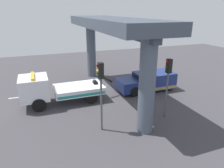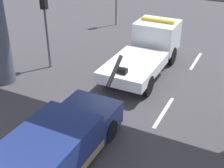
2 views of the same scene
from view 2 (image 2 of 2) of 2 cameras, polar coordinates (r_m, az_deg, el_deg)
name	(u,v)px [view 2 (image 2 of 2)]	position (r m, az deg, el deg)	size (l,w,h in m)	color
ground_plane	(118,101)	(14.43, 1.04, -3.14)	(60.00, 40.00, 0.10)	#423F44
lane_stripe_mid	(164,112)	(13.75, 9.56, -5.14)	(2.60, 0.16, 0.01)	silver
lane_stripe_east	(196,61)	(18.91, 15.26, 4.14)	(2.60, 0.16, 0.01)	silver
tow_truck_white	(148,48)	(16.97, 6.62, 6.54)	(7.25, 2.42, 2.46)	white
towed_van_green	(59,144)	(10.78, -9.71, -10.91)	(5.20, 2.22, 1.58)	navy
traffic_light_far	(45,13)	(16.82, -12.28, 12.63)	(0.39, 0.32, 4.21)	#515456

